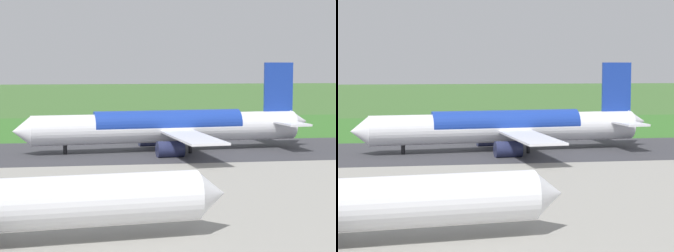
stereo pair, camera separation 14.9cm
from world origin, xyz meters
The scene contains 4 objects.
ground_plane centered at (0.00, 0.00, 0.00)m, with size 800.00×800.00×0.00m, color #3D662D.
runway_asphalt centered at (0.00, 0.00, 0.03)m, with size 600.00×29.72×0.06m, color #38383D.
grass_verge_foreground centered at (0.00, -34.26, 0.02)m, with size 600.00×80.00×0.04m, color #346B27.
airliner_main centered at (-11.80, -0.04, 4.35)m, with size 54.15×44.37×15.88m.
Camera 2 is at (5.00, 109.83, 15.31)m, focal length 66.97 mm.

